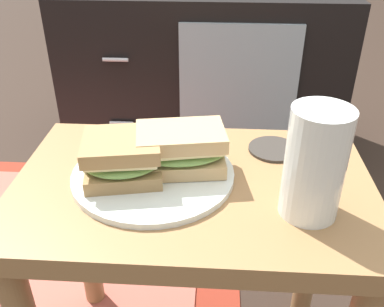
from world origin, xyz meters
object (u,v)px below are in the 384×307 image
(coaster, at_px, (273,149))
(tv_cabinet, at_px, (203,72))
(plate, at_px, (153,174))
(sandwich_back, at_px, (181,149))
(sandwich_front, at_px, (123,158))
(beer_glass, at_px, (315,165))

(coaster, bearing_deg, tv_cabinet, 100.40)
(plate, relative_size, sandwich_back, 1.63)
(coaster, bearing_deg, sandwich_front, -155.39)
(tv_cabinet, height_order, sandwich_back, tv_cabinet)
(sandwich_front, distance_m, sandwich_back, 0.09)
(sandwich_front, bearing_deg, sandwich_back, 19.34)
(sandwich_back, bearing_deg, sandwich_front, -160.66)
(tv_cabinet, relative_size, coaster, 11.07)
(beer_glass, bearing_deg, coaster, 100.28)
(sandwich_back, relative_size, beer_glass, 0.99)
(beer_glass, bearing_deg, tv_cabinet, 100.38)
(sandwich_front, bearing_deg, tv_cabinet, 84.93)
(tv_cabinet, distance_m, sandwich_back, 0.95)
(tv_cabinet, xyz_separation_m, plate, (-0.04, -0.94, 0.17))
(sandwich_front, distance_m, beer_glass, 0.28)
(plate, relative_size, sandwich_front, 1.82)
(sandwich_front, bearing_deg, beer_glass, -11.77)
(plate, distance_m, sandwich_front, 0.06)
(coaster, bearing_deg, beer_glass, -79.72)
(tv_cabinet, height_order, sandwich_front, tv_cabinet)
(sandwich_back, height_order, beer_glass, beer_glass)
(tv_cabinet, relative_size, sandwich_front, 6.88)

